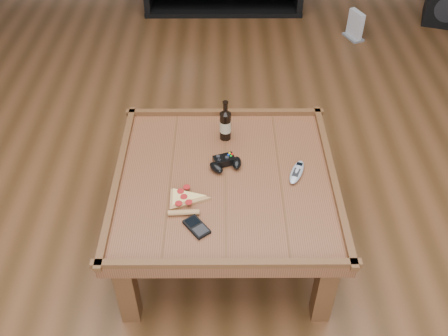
{
  "coord_description": "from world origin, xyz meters",
  "views": [
    {
      "loc": [
        -0.01,
        -1.63,
        2.01
      ],
      "look_at": [
        -0.01,
        -0.01,
        0.52
      ],
      "focal_mm": 40.0,
      "sensor_mm": 36.0,
      "label": 1
    }
  ],
  "objects_px": {
    "coffee_table": "(225,187)",
    "smartphone": "(197,227)",
    "pizza_slice": "(184,200)",
    "remote_control": "(297,172)",
    "game_controller": "(225,163)",
    "game_console": "(355,26)",
    "beer_bottle": "(225,124)"
  },
  "relations": [
    {
      "from": "coffee_table",
      "to": "remote_control",
      "type": "distance_m",
      "value": 0.33
    },
    {
      "from": "beer_bottle",
      "to": "remote_control",
      "type": "distance_m",
      "value": 0.42
    },
    {
      "from": "game_controller",
      "to": "game_console",
      "type": "relative_size",
      "value": 0.69
    },
    {
      "from": "game_controller",
      "to": "beer_bottle",
      "type": "bearing_deg",
      "value": 71.01
    },
    {
      "from": "coffee_table",
      "to": "pizza_slice",
      "type": "height_order",
      "value": "same"
    },
    {
      "from": "pizza_slice",
      "to": "game_console",
      "type": "bearing_deg",
      "value": 58.94
    },
    {
      "from": "pizza_slice",
      "to": "remote_control",
      "type": "height_order",
      "value": "same"
    },
    {
      "from": "remote_control",
      "to": "coffee_table",
      "type": "bearing_deg",
      "value": -154.29
    },
    {
      "from": "smartphone",
      "to": "remote_control",
      "type": "distance_m",
      "value": 0.55
    },
    {
      "from": "coffee_table",
      "to": "game_controller",
      "type": "height_order",
      "value": "game_controller"
    },
    {
      "from": "coffee_table",
      "to": "beer_bottle",
      "type": "height_order",
      "value": "beer_bottle"
    },
    {
      "from": "smartphone",
      "to": "remote_control",
      "type": "relative_size",
      "value": 0.76
    },
    {
      "from": "game_controller",
      "to": "smartphone",
      "type": "relative_size",
      "value": 1.22
    },
    {
      "from": "smartphone",
      "to": "remote_control",
      "type": "bearing_deg",
      "value": -1.23
    },
    {
      "from": "game_controller",
      "to": "game_console",
      "type": "bearing_deg",
      "value": 43.83
    },
    {
      "from": "beer_bottle",
      "to": "game_controller",
      "type": "distance_m",
      "value": 0.22
    },
    {
      "from": "coffee_table",
      "to": "remote_control",
      "type": "xyz_separation_m",
      "value": [
        0.33,
        0.02,
        0.07
      ]
    },
    {
      "from": "remote_control",
      "to": "beer_bottle",
      "type": "bearing_deg",
      "value": 162.25
    },
    {
      "from": "beer_bottle",
      "to": "smartphone",
      "type": "height_order",
      "value": "beer_bottle"
    },
    {
      "from": "game_controller",
      "to": "game_console",
      "type": "height_order",
      "value": "game_controller"
    },
    {
      "from": "pizza_slice",
      "to": "remote_control",
      "type": "bearing_deg",
      "value": 16.34
    },
    {
      "from": "pizza_slice",
      "to": "coffee_table",
      "type": "bearing_deg",
      "value": 36.97
    },
    {
      "from": "smartphone",
      "to": "game_console",
      "type": "xyz_separation_m",
      "value": [
        1.2,
        2.46,
        -0.35
      ]
    },
    {
      "from": "smartphone",
      "to": "game_console",
      "type": "height_order",
      "value": "smartphone"
    },
    {
      "from": "coffee_table",
      "to": "remote_control",
      "type": "height_order",
      "value": "same"
    },
    {
      "from": "remote_control",
      "to": "game_controller",
      "type": "bearing_deg",
      "value": -167.81
    },
    {
      "from": "coffee_table",
      "to": "smartphone",
      "type": "distance_m",
      "value": 0.33
    },
    {
      "from": "remote_control",
      "to": "game_console",
      "type": "distance_m",
      "value": 2.3
    },
    {
      "from": "remote_control",
      "to": "smartphone",
      "type": "bearing_deg",
      "value": -122.68
    },
    {
      "from": "coffee_table",
      "to": "smartphone",
      "type": "bearing_deg",
      "value": -111.82
    },
    {
      "from": "game_controller",
      "to": "smartphone",
      "type": "distance_m",
      "value": 0.39
    },
    {
      "from": "coffee_table",
      "to": "game_console",
      "type": "height_order",
      "value": "coffee_table"
    }
  ]
}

